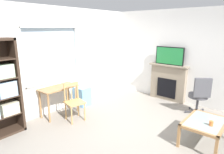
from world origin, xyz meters
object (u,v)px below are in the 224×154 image
Objects in this scene: wooden_chair at (74,101)px; coffee_table at (205,124)px; fireplace at (168,82)px; office_chair at (200,94)px; sippy_cup at (211,123)px; tv at (170,56)px; plastic_drawer_unit at (82,96)px; desk_under_window at (59,92)px.

wooden_chair is 2.86m from coffee_table.
fireplace is 1.21m from office_chair.
coffee_table is at bearing -138.54° from fireplace.
wooden_chair is 10.00× the size of sippy_cup.
plastic_drawer_unit is at bearing 139.31° from tv.
wooden_chair reaches higher than plastic_drawer_unit.
plastic_drawer_unit is 5.84× the size of sippy_cup.
coffee_table is (0.96, -2.69, -0.08)m from wooden_chair.
desk_under_window is 1.81× the size of plastic_drawer_unit.
tv is at bearing 42.13° from sippy_cup.
desk_under_window is 3.46m from sippy_cup.
wooden_chair is 0.97m from plastic_drawer_unit.
sippy_cup is at bearing -138.14° from fireplace.
desk_under_window is at bearing 104.99° from sippy_cup.
plastic_drawer_unit is 0.53× the size of office_chair.
fireplace is 2.55m from sippy_cup.
fireplace reaches higher than office_chair.
office_chair reaches higher than wooden_chair.
office_chair reaches higher than plastic_drawer_unit.
coffee_table is at bearing -70.43° from wooden_chair.
fireplace reaches higher than coffee_table.
plastic_drawer_unit is 0.55× the size of coffee_table.
coffee_table is (-1.76, -1.57, -0.98)m from tv.
wooden_chair is at bearing 135.12° from office_chair.
tv reaches higher than wooden_chair.
office_chair is 11.11× the size of sippy_cup.
desk_under_window is 1.00× the size of coffee_table.
fireplace reaches higher than wooden_chair.
fireplace is (2.74, -1.12, 0.09)m from wooden_chair.
fireplace is at bearing 64.27° from office_chair.
tv is 0.85× the size of office_chair.
plastic_drawer_unit is at bearing 36.60° from wooden_chair.
wooden_chair is 3.08m from tv.
tv is (1.96, -1.69, 1.10)m from plastic_drawer_unit.
tv is at bearing -30.52° from desk_under_window.
coffee_table is at bearing -72.50° from desk_under_window.
office_chair is (1.45, -2.77, 0.29)m from plastic_drawer_unit.
fireplace is at bearing 41.46° from coffee_table.
office_chair is at bearing -115.73° from fireplace.
tv is at bearing 65.05° from office_chair.
coffee_table is at bearing -86.54° from plastic_drawer_unit.
desk_under_window is 0.89m from plastic_drawer_unit.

